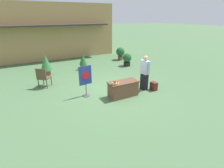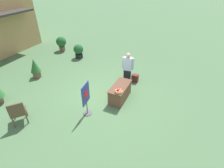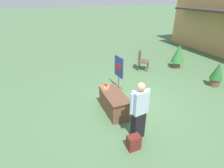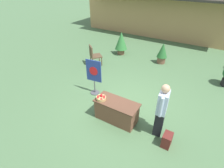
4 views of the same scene
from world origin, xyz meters
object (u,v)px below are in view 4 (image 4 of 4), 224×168
(backpack, at_px, (167,140))
(poster_board, at_px, (94,76))
(patio_chair, at_px, (94,54))
(person_visitor, at_px, (161,110))
(apple_basket, at_px, (101,98))
(potted_plant_near_right, at_px, (162,52))
(potted_plant_far_right, at_px, (121,42))
(display_table, at_px, (117,111))

(backpack, relative_size, poster_board, 0.29)
(patio_chair, bearing_deg, person_visitor, -82.40)
(apple_basket, relative_size, backpack, 0.75)
(person_visitor, relative_size, potted_plant_near_right, 1.58)
(potted_plant_far_right, bearing_deg, poster_board, -75.49)
(poster_board, bearing_deg, potted_plant_near_right, 154.24)
(potted_plant_near_right, bearing_deg, backpack, -70.27)
(apple_basket, height_order, backpack, apple_basket)
(person_visitor, bearing_deg, potted_plant_near_right, -79.78)
(poster_board, height_order, potted_plant_near_right, poster_board)
(backpack, bearing_deg, display_table, 174.62)
(person_visitor, distance_m, poster_board, 2.94)
(display_table, bearing_deg, person_visitor, 6.78)
(apple_basket, bearing_deg, person_visitor, 9.07)
(poster_board, bearing_deg, backpack, 65.45)
(potted_plant_far_right, relative_size, potted_plant_near_right, 1.20)
(display_table, relative_size, person_visitor, 0.81)
(patio_chair, bearing_deg, backpack, -83.19)
(apple_basket, height_order, person_visitor, person_visitor)
(potted_plant_far_right, bearing_deg, patio_chair, -104.10)
(poster_board, bearing_deg, potted_plant_far_right, -172.70)
(apple_basket, distance_m, person_visitor, 1.88)
(potted_plant_near_right, bearing_deg, patio_chair, -144.98)
(display_table, relative_size, potted_plant_far_right, 1.07)
(poster_board, relative_size, patio_chair, 1.39)
(potted_plant_near_right, bearing_deg, poster_board, -108.55)
(person_visitor, relative_size, backpack, 4.14)
(backpack, height_order, potted_plant_near_right, potted_plant_near_right)
(backpack, xyz_separation_m, patio_chair, (-4.78, 3.08, 0.37))
(backpack, xyz_separation_m, poster_board, (-3.23, 1.01, 0.60))
(apple_basket, height_order, poster_board, poster_board)
(backpack, xyz_separation_m, potted_plant_far_right, (-4.28, 5.08, 0.55))
(apple_basket, distance_m, potted_plant_near_right, 5.13)
(person_visitor, bearing_deg, display_table, 0.00)
(potted_plant_near_right, bearing_deg, display_table, -88.65)
(potted_plant_far_right, bearing_deg, person_visitor, -50.54)
(person_visitor, height_order, potted_plant_far_right, person_visitor)
(person_visitor, height_order, patio_chair, person_visitor)
(poster_board, bearing_deg, patio_chair, -150.31)
(potted_plant_near_right, bearing_deg, person_visitor, -73.00)
(patio_chair, xyz_separation_m, potted_plant_near_right, (2.94, 2.06, 0.02))
(display_table, relative_size, poster_board, 0.97)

